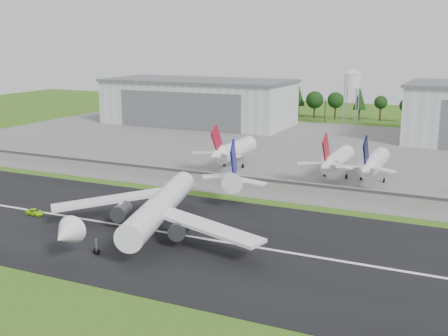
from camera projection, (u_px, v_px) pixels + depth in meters
The scene contains 14 objects.
ground at pixel (173, 253), 115.45m from camera, with size 600.00×600.00×0.00m, color #366016.
runway at pixel (195, 238), 124.27m from camera, with size 320.00×60.00×0.10m, color black.
runway_centerline at pixel (195, 237), 124.26m from camera, with size 220.00×1.00×0.02m, color white.
apron at pixel (326, 151), 221.46m from camera, with size 320.00×150.00×0.10m, color slate.
blast_fence at pixel (267, 184), 163.63m from camera, with size 240.00×0.61×3.50m.
hangar_west at pixel (198, 102), 291.56m from camera, with size 97.00×44.00×23.20m.
water_tower at pixel (352, 78), 275.50m from camera, with size 8.40×8.40×29.40m.
utility_poles at pixel (366, 124), 292.15m from camera, with size 230.00×3.00×12.00m, color black, non-canonical shape.
treeline at pixel (371, 121), 305.40m from camera, with size 320.00×16.00×22.00m, color black, non-canonical shape.
main_airliner at pixel (159, 212), 126.52m from camera, with size 55.23×58.39×18.17m.
ground_vehicle at pixel (35, 212), 140.12m from camera, with size 2.44×5.29×1.47m, color #AAE31A.
parked_jet_red_a at pixel (232, 150), 190.44m from camera, with size 7.36×31.29×16.72m.
parked_jet_red_b at pixel (335, 160), 175.79m from camera, with size 7.36×31.29×16.48m.
parked_jet_navy at pixel (373, 164), 171.01m from camera, with size 7.36×31.29×16.54m.
Camera 1 is at (55.54, -94.01, 42.71)m, focal length 45.00 mm.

